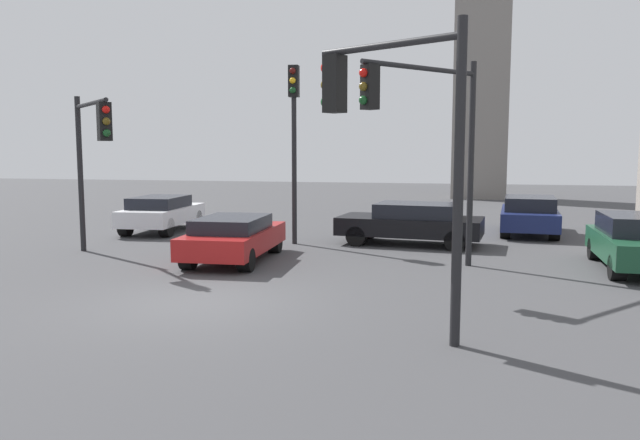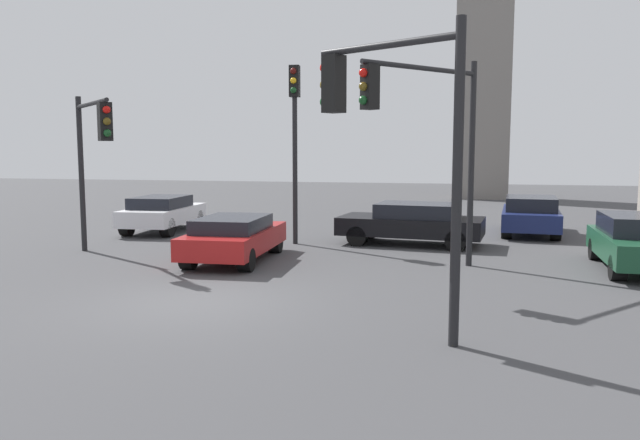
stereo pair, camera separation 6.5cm
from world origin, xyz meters
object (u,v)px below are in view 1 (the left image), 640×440
traffic_light_1 (92,142)px  car_0 (529,214)px  traffic_light_3 (425,120)px  car_2 (161,212)px  traffic_light_2 (294,122)px  car_3 (412,222)px  car_4 (639,242)px  car_1 (234,237)px  traffic_light_0 (391,121)px

traffic_light_1 → car_0: traffic_light_1 is taller
traffic_light_3 → car_2: bearing=-79.9°
traffic_light_2 → car_0: traffic_light_2 is taller
traffic_light_1 → car_2: size_ratio=1.07×
car_3 → car_4: car_4 is taller
traffic_light_3 → car_1: size_ratio=1.21×
car_4 → car_0: bearing=-161.4°
car_2 → car_3: car_3 is taller
traffic_light_1 → traffic_light_2: 6.23m
car_0 → car_1: car_0 is taller
traffic_light_0 → car_0: bearing=-77.3°
traffic_light_1 → car_1: traffic_light_1 is taller
car_0 → car_3: (-4.02, -3.50, 0.00)m
traffic_light_1 → car_3: size_ratio=0.97×
traffic_light_2 → car_3: bearing=96.9°
traffic_light_2 → car_4: bearing=72.6°
traffic_light_1 → car_2: (-0.91, 5.72, -2.56)m
traffic_light_2 → traffic_light_3: 5.98m
car_1 → traffic_light_3: bearing=-99.5°
car_2 → car_3: (9.51, -1.11, -0.00)m
traffic_light_0 → traffic_light_3: (0.26, 5.08, 0.24)m
traffic_light_2 → car_2: traffic_light_2 is taller
car_0 → traffic_light_3: bearing=162.4°
traffic_light_2 → traffic_light_3: traffic_light_2 is taller
car_2 → car_3: size_ratio=0.91×
car_4 → traffic_light_0: bearing=-38.2°
traffic_light_3 → car_4: bearing=147.4°
traffic_light_1 → car_2: bearing=142.2°
traffic_light_1 → car_3: traffic_light_1 is taller
car_2 → car_3: 9.57m
traffic_light_2 → car_2: (-5.73, 1.83, -3.26)m
traffic_light_1 → traffic_light_3: traffic_light_3 is taller
car_1 → car_2: size_ratio=1.02×
traffic_light_2 → traffic_light_3: (4.42, -4.02, -0.19)m
traffic_light_0 → traffic_light_1: bearing=-2.1°
car_0 → car_2: size_ratio=1.04×
traffic_light_0 → car_0: 14.10m
car_0 → car_4: car_4 is taller
traffic_light_0 → car_0: (3.64, 13.33, -2.83)m
traffic_light_2 → car_0: size_ratio=1.27×
traffic_light_2 → car_3: traffic_light_2 is taller
traffic_light_0 → car_2: size_ratio=1.16×
car_0 → car_4: (2.00, -6.57, 0.01)m
car_3 → traffic_light_2: bearing=16.8°
car_3 → car_4: (6.01, -3.07, 0.01)m
traffic_light_2 → car_2: bearing=-111.7°
traffic_light_3 → car_4: (5.38, 1.68, -3.06)m
car_0 → traffic_light_2: bearing=123.1°
car_0 → car_4: size_ratio=1.06×
traffic_light_1 → car_4: size_ratio=1.09×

